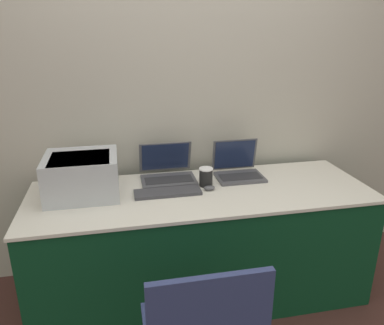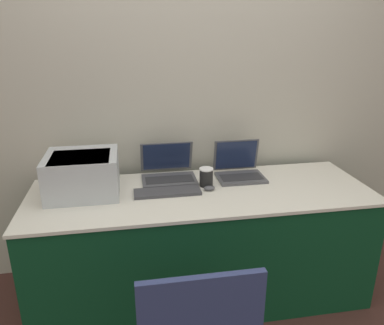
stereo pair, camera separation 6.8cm
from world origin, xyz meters
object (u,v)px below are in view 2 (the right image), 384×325
object	(u,v)px
printer	(83,173)
laptop_left	(168,171)
coffee_cup	(206,177)
mouse	(209,188)
laptop_right	(239,169)
external_keyboard	(167,192)

from	to	relation	value
printer	laptop_left	bearing A→B (deg)	15.65
laptop_left	printer	bearing A→B (deg)	-164.35
coffee_cup	mouse	bearing A→B (deg)	-86.62
laptop_left	coffee_cup	size ratio (longest dim) A/B	2.99
printer	laptop_left	world-z (taller)	printer
printer	coffee_cup	distance (m)	0.77
printer	laptop_right	distance (m)	1.03
laptop_right	external_keyboard	size ratio (longest dim) A/B	0.77
laptop_right	external_keyboard	bearing A→B (deg)	-159.10
external_keyboard	coffee_cup	xyz separation A→B (m)	(0.26, 0.08, 0.05)
laptop_left	coffee_cup	bearing A→B (deg)	-36.54
laptop_right	mouse	bearing A→B (deg)	-142.05
external_keyboard	coffee_cup	size ratio (longest dim) A/B	3.43
laptop_left	laptop_right	world-z (taller)	laptop_right
external_keyboard	coffee_cup	world-z (taller)	coffee_cup
laptop_left	mouse	bearing A→B (deg)	-46.46
laptop_left	laptop_right	size ratio (longest dim) A/B	1.13
laptop_right	coffee_cup	distance (m)	0.28
printer	mouse	distance (m)	0.79
external_keyboard	laptop_left	bearing A→B (deg)	82.03
printer	mouse	bearing A→B (deg)	-6.81
laptop_left	mouse	world-z (taller)	laptop_left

